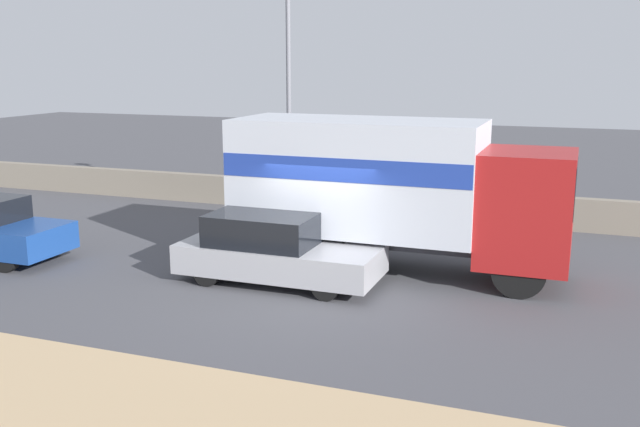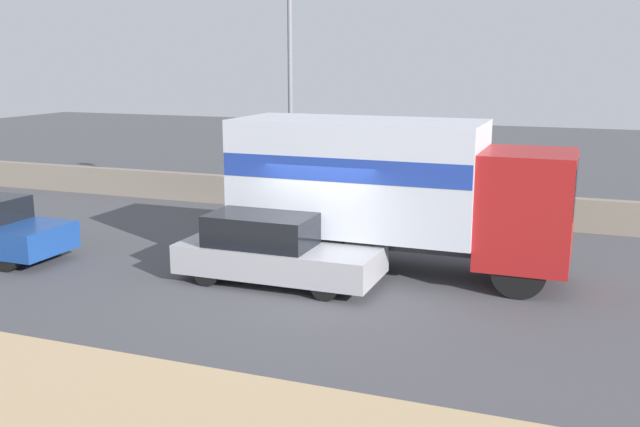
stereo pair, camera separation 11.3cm
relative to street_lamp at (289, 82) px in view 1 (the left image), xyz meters
name	(u,v)px [view 1 (the left image)]	position (x,y,z in m)	size (l,w,h in m)	color
ground_plane	(307,289)	(3.21, -6.72, -4.05)	(80.00, 80.00, 0.00)	#47474C
stone_wall_backdrop	(397,202)	(3.21, 0.77, -3.58)	(60.00, 0.35, 0.93)	gray
street_lamp	(289,82)	(0.00, 0.00, 0.00)	(0.56, 0.28, 7.00)	slate
box_truck	(388,184)	(4.40, -4.78, -2.05)	(7.41, 2.43, 3.41)	maroon
car_hatchback	(275,249)	(2.36, -6.42, -3.32)	(4.33, 1.87, 1.50)	#9E9EA3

